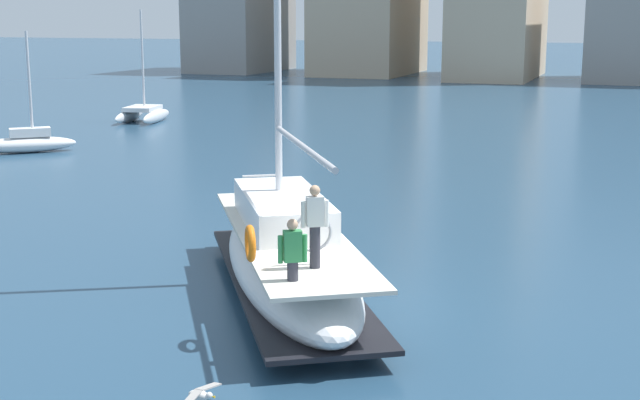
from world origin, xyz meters
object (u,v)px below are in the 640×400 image
Objects in this scene: moored_sloop_far at (143,113)px; seagull at (200,395)px; moored_sloop_near at (26,142)px; main_sailboat at (288,256)px.

moored_sloop_far is 39.96m from seagull.
moored_sloop_near is 29.48m from seagull.
moored_sloop_near is 12.26m from moored_sloop_far.
main_sailboat is at bearing -53.52° from moored_sloop_far.
main_sailboat is at bearing 99.19° from seagull.
moored_sloop_far is 5.37× the size of seagull.
moored_sloop_near is at bearing -83.84° from moored_sloop_far.
main_sailboat reaches higher than seagull.
main_sailboat reaches higher than moored_sloop_far.
main_sailboat is 2.42× the size of moored_sloop_near.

